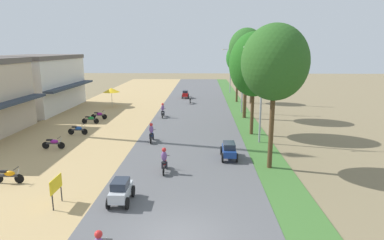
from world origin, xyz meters
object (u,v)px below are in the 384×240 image
(car_sedan_blue, at_px, (229,150))
(motorbike_ahead_fifth, at_px, (190,100))
(streetlamp_near, at_px, (262,87))
(motorbike_ahead_fourth, at_px, (163,111))
(median_tree_nearest, at_px, (275,63))
(parked_motorbike_third, at_px, (78,129))
(parked_motorbike_second, at_px, (54,143))
(motorbike_ahead_second, at_px, (164,161))
(median_tree_second, at_px, (254,65))
(car_hatchback_red, at_px, (185,94))
(street_signboard, at_px, (56,186))
(vendor_umbrella, at_px, (111,90))
(median_tree_third, at_px, (247,49))
(median_tree_fourth, at_px, (238,58))
(car_hatchback_silver, at_px, (121,190))
(parked_motorbike_fourth, at_px, (91,119))
(streetlamp_far, at_px, (230,67))
(parked_motorbike_fifth, at_px, (99,115))
(streetlamp_mid, at_px, (243,78))
(parked_motorbike_nearest, at_px, (9,175))
(motorbike_ahead_third, at_px, (152,133))
(utility_pole_near, at_px, (252,67))

(car_sedan_blue, distance_m, motorbike_ahead_fifth, 23.71)
(streetlamp_near, relative_size, motorbike_ahead_fourth, 4.46)
(median_tree_nearest, relative_size, car_sedan_blue, 4.09)
(parked_motorbike_third, relative_size, streetlamp_near, 0.22)
(parked_motorbike_second, relative_size, motorbike_ahead_second, 1.00)
(median_tree_second, distance_m, car_hatchback_red, 23.36)
(street_signboard, distance_m, streetlamp_near, 17.13)
(vendor_umbrella, bearing_deg, car_hatchback_red, 40.06)
(parked_motorbike_second, distance_m, median_tree_third, 21.63)
(car_hatchback_red, bearing_deg, median_tree_fourth, -22.40)
(parked_motorbike_third, xyz_separation_m, motorbike_ahead_fifth, (9.56, 17.24, 0.02))
(parked_motorbike_third, bearing_deg, car_hatchback_silver, -61.32)
(parked_motorbike_fourth, xyz_separation_m, car_hatchback_red, (8.94, 17.86, 0.19))
(vendor_umbrella, height_order, car_sedan_blue, vendor_umbrella)
(parked_motorbike_third, relative_size, streetlamp_far, 0.24)
(parked_motorbike_fifth, height_order, median_tree_second, median_tree_second)
(parked_motorbike_fourth, height_order, car_hatchback_red, car_hatchback_red)
(median_tree_third, bearing_deg, car_sedan_blue, -101.31)
(car_hatchback_red, bearing_deg, parked_motorbike_fourth, -116.60)
(median_tree_third, xyz_separation_m, streetlamp_mid, (0.05, 3.14, -3.42))
(motorbike_ahead_fourth, bearing_deg, vendor_umbrella, 139.10)
(parked_motorbike_nearest, bearing_deg, vendor_umbrella, 91.93)
(median_tree_second, relative_size, car_sedan_blue, 4.05)
(vendor_umbrella, relative_size, median_tree_nearest, 0.27)
(parked_motorbike_third, relative_size, motorbike_ahead_third, 1.00)
(streetlamp_mid, bearing_deg, streetlamp_far, 90.00)
(car_hatchback_silver, bearing_deg, motorbike_ahead_second, 67.68)
(median_tree_second, xyz_separation_m, car_hatchback_red, (-7.21, 21.49, -5.62))
(parked_motorbike_fifth, xyz_separation_m, vendor_umbrella, (-0.68, 7.76, 1.75))
(median_tree_fourth, xyz_separation_m, motorbike_ahead_fourth, (-9.47, -11.34, -5.48))
(median_tree_third, relative_size, car_sedan_blue, 4.36)
(parked_motorbike_fifth, distance_m, streetlamp_far, 27.92)
(vendor_umbrella, bearing_deg, streetlamp_mid, -10.92)
(median_tree_nearest, distance_m, median_tree_second, 8.61)
(streetlamp_near, distance_m, car_hatchback_silver, 14.89)
(parked_motorbike_second, distance_m, utility_pole_near, 29.23)
(streetlamp_far, height_order, motorbike_ahead_fifth, streetlamp_far)
(motorbike_ahead_fifth, bearing_deg, car_hatchback_red, 100.80)
(parked_motorbike_fourth, xyz_separation_m, motorbike_ahead_fifth, (9.90, 12.85, 0.02))
(car_hatchback_silver, distance_m, motorbike_ahead_third, 10.99)
(parked_motorbike_third, bearing_deg, motorbike_ahead_second, -45.05)
(parked_motorbike_nearest, bearing_deg, median_tree_fourth, 61.59)
(vendor_umbrella, bearing_deg, streetlamp_far, 40.88)
(utility_pole_near, bearing_deg, car_sedan_blue, -101.52)
(median_tree_fourth, bearing_deg, motorbike_ahead_second, -104.68)
(street_signboard, distance_m, median_tree_nearest, 14.27)
(median_tree_second, xyz_separation_m, motorbike_ahead_fifth, (-6.26, 16.48, -5.80))
(median_tree_third, xyz_separation_m, car_sedan_blue, (-2.83, -14.13, -6.92))
(median_tree_third, bearing_deg, parked_motorbike_fourth, -167.77)
(streetlamp_mid, relative_size, car_hatchback_red, 3.58)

